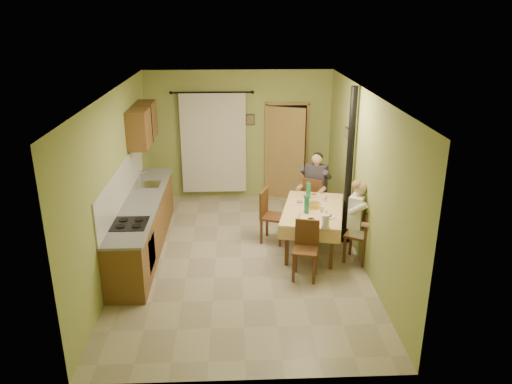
{
  "coord_description": "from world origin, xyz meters",
  "views": [
    {
      "loc": [
        -0.09,
        -7.61,
        4.0
      ],
      "look_at": [
        0.25,
        0.1,
        1.15
      ],
      "focal_mm": 35.0,
      "sensor_mm": 36.0,
      "label": 1
    }
  ],
  "objects_px": {
    "man_far": "(316,180)",
    "chair_near": "(305,261)",
    "chair_right": "(358,245)",
    "man_right": "(360,212)",
    "dining_table": "(312,228)",
    "chair_left": "(273,226)",
    "stove_flue": "(348,187)",
    "chair_far": "(314,209)"
  },
  "relations": [
    {
      "from": "dining_table",
      "to": "chair_left",
      "type": "xyz_separation_m",
      "value": [
        -0.67,
        0.33,
        -0.09
      ]
    },
    {
      "from": "man_right",
      "to": "chair_far",
      "type": "bearing_deg",
      "value": 46.96
    },
    {
      "from": "dining_table",
      "to": "man_far",
      "type": "relative_size",
      "value": 1.32
    },
    {
      "from": "chair_left",
      "to": "man_far",
      "type": "relative_size",
      "value": 0.7
    },
    {
      "from": "chair_far",
      "to": "man_far",
      "type": "distance_m",
      "value": 0.59
    },
    {
      "from": "man_far",
      "to": "stove_flue",
      "type": "distance_m",
      "value": 0.95
    },
    {
      "from": "chair_left",
      "to": "man_far",
      "type": "height_order",
      "value": "man_far"
    },
    {
      "from": "chair_far",
      "to": "chair_right",
      "type": "bearing_deg",
      "value": -44.68
    },
    {
      "from": "dining_table",
      "to": "stove_flue",
      "type": "distance_m",
      "value": 0.97
    },
    {
      "from": "man_far",
      "to": "chair_near",
      "type": "bearing_deg",
      "value": -73.76
    },
    {
      "from": "dining_table",
      "to": "chair_near",
      "type": "xyz_separation_m",
      "value": [
        -0.26,
        -1.02,
        -0.09
      ]
    },
    {
      "from": "dining_table",
      "to": "chair_right",
      "type": "bearing_deg",
      "value": -23.38
    },
    {
      "from": "chair_far",
      "to": "man_right",
      "type": "distance_m",
      "value": 1.79
    },
    {
      "from": "chair_far",
      "to": "man_right",
      "type": "bearing_deg",
      "value": -44.97
    },
    {
      "from": "chair_right",
      "to": "man_far",
      "type": "bearing_deg",
      "value": 46.94
    },
    {
      "from": "chair_far",
      "to": "man_far",
      "type": "relative_size",
      "value": 0.69
    },
    {
      "from": "man_right",
      "to": "stove_flue",
      "type": "height_order",
      "value": "stove_flue"
    },
    {
      "from": "chair_far",
      "to": "chair_left",
      "type": "height_order",
      "value": "chair_left"
    },
    {
      "from": "chair_far",
      "to": "chair_right",
      "type": "relative_size",
      "value": 1.02
    },
    {
      "from": "chair_left",
      "to": "man_far",
      "type": "xyz_separation_m",
      "value": [
        0.89,
        0.81,
        0.59
      ]
    },
    {
      "from": "chair_left",
      "to": "stove_flue",
      "type": "xyz_separation_m",
      "value": [
        1.33,
        -0.02,
        0.73
      ]
    },
    {
      "from": "man_right",
      "to": "chair_right",
      "type": "bearing_deg",
      "value": -90.0
    },
    {
      "from": "dining_table",
      "to": "chair_near",
      "type": "relative_size",
      "value": 1.97
    },
    {
      "from": "dining_table",
      "to": "man_far",
      "type": "xyz_separation_m",
      "value": [
        0.22,
        1.13,
        0.5
      ]
    },
    {
      "from": "chair_far",
      "to": "stove_flue",
      "type": "xyz_separation_m",
      "value": [
        0.45,
        -0.82,
        0.74
      ]
    },
    {
      "from": "chair_near",
      "to": "man_far",
      "type": "height_order",
      "value": "man_far"
    },
    {
      "from": "dining_table",
      "to": "man_right",
      "type": "xyz_separation_m",
      "value": [
        0.68,
        -0.5,
        0.5
      ]
    },
    {
      "from": "chair_left",
      "to": "man_right",
      "type": "bearing_deg",
      "value": 79.25
    },
    {
      "from": "chair_right",
      "to": "man_right",
      "type": "distance_m",
      "value": 0.59
    },
    {
      "from": "dining_table",
      "to": "man_right",
      "type": "distance_m",
      "value": 0.98
    },
    {
      "from": "chair_right",
      "to": "man_far",
      "type": "relative_size",
      "value": 0.67
    },
    {
      "from": "dining_table",
      "to": "chair_right",
      "type": "xyz_separation_m",
      "value": [
        0.69,
        -0.51,
        -0.09
      ]
    },
    {
      "from": "chair_near",
      "to": "chair_left",
      "type": "distance_m",
      "value": 1.4
    },
    {
      "from": "chair_right",
      "to": "chair_left",
      "type": "height_order",
      "value": "chair_left"
    },
    {
      "from": "chair_near",
      "to": "chair_right",
      "type": "xyz_separation_m",
      "value": [
        0.96,
        0.51,
        0.0
      ]
    },
    {
      "from": "stove_flue",
      "to": "chair_far",
      "type": "bearing_deg",
      "value": 118.63
    },
    {
      "from": "dining_table",
      "to": "chair_far",
      "type": "bearing_deg",
      "value": 92.1
    },
    {
      "from": "man_far",
      "to": "stove_flue",
      "type": "bearing_deg",
      "value": -33.31
    },
    {
      "from": "man_right",
      "to": "stove_flue",
      "type": "bearing_deg",
      "value": 32.62
    },
    {
      "from": "chair_near",
      "to": "man_far",
      "type": "relative_size",
      "value": 0.67
    },
    {
      "from": "stove_flue",
      "to": "dining_table",
      "type": "bearing_deg",
      "value": -155.17
    },
    {
      "from": "chair_right",
      "to": "man_right",
      "type": "relative_size",
      "value": 0.67
    }
  ]
}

